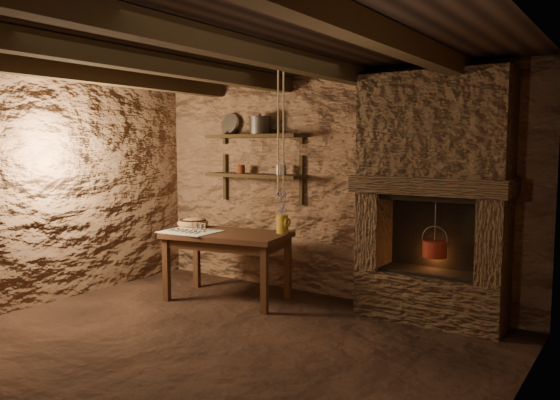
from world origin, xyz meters
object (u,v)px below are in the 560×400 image
Objects in this scene: stoneware_jug at (283,215)px; iron_stockpot at (260,126)px; work_table at (228,263)px; red_pot at (435,248)px; wooden_bowl at (193,223)px.

iron_stockpot reaches higher than stoneware_jug.
red_pot is (2.07, 0.47, 0.32)m from work_table.
stoneware_jug is 1.59m from red_pot.
work_table is at bearing -132.87° from stoneware_jug.
wooden_bowl is 1.33m from iron_stockpot.
iron_stockpot is at bearing 78.76° from work_table.
wooden_bowl is at bearing 160.20° from work_table.
work_table is at bearing -8.64° from wooden_bowl.
stoneware_jug is 1.27× the size of wooden_bowl.
wooden_bowl is at bearing -139.09° from iron_stockpot.
stoneware_jug reaches higher than work_table.
wooden_bowl is 0.65× the size of red_pot.
stoneware_jug reaches higher than red_pot.
stoneware_jug is 0.82× the size of red_pot.
iron_stockpot is (0.00, 0.59, 1.47)m from work_table.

